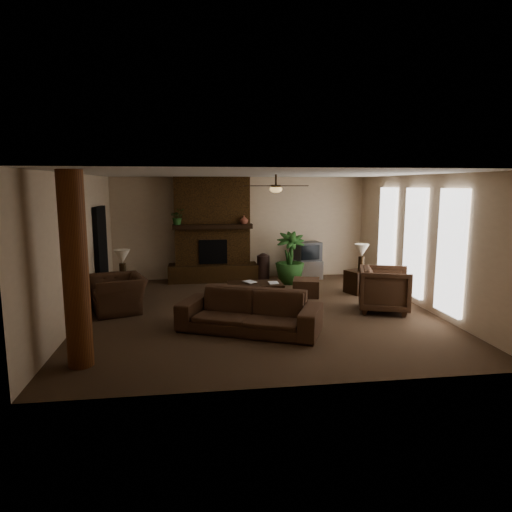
{
  "coord_description": "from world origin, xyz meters",
  "views": [
    {
      "loc": [
        -1.28,
        -8.83,
        2.59
      ],
      "look_at": [
        0.0,
        0.4,
        1.1
      ],
      "focal_mm": 31.3,
      "sensor_mm": 36.0,
      "label": 1
    }
  ],
  "objects": [
    {
      "name": "book_b",
      "position": [
        0.32,
        0.69,
        0.58
      ],
      "size": [
        0.21,
        0.02,
        0.29
      ],
      "primitive_type": "imported",
      "rotation": [
        0.0,
        0.0,
        -0.01
      ],
      "color": "#999999",
      "rests_on": "coffee_table"
    },
    {
      "name": "armchair_right",
      "position": [
        2.58,
        -0.31,
        0.5
      ],
      "size": [
        1.19,
        1.23,
        1.0
      ],
      "primitive_type": "imported",
      "rotation": [
        0.0,
        0.0,
        1.23
      ],
      "color": "#452D1D",
      "rests_on": "ground"
    },
    {
      "name": "lamp_left",
      "position": [
        -2.85,
        1.05,
        1.0
      ],
      "size": [
        0.39,
        0.39,
        0.65
      ],
      "color": "#302315",
      "rests_on": "side_table_left"
    },
    {
      "name": "windows",
      "position": [
        3.45,
        0.2,
        1.35
      ],
      "size": [
        0.08,
        3.65,
        2.35
      ],
      "color": "white",
      "rests_on": "ground"
    },
    {
      "name": "ceiling_fan",
      "position": [
        0.4,
        0.3,
        2.53
      ],
      "size": [
        1.35,
        1.35,
        0.37
      ],
      "color": "#302315",
      "rests_on": "ceiling"
    },
    {
      "name": "fireplace",
      "position": [
        -0.8,
        3.22,
        1.16
      ],
      "size": [
        2.4,
        0.7,
        2.8
      ],
      "color": "#4B2E14",
      "rests_on": "ground"
    },
    {
      "name": "book_a",
      "position": [
        -0.17,
        0.79,
        0.57
      ],
      "size": [
        0.2,
        0.12,
        0.29
      ],
      "primitive_type": "imported",
      "rotation": [
        0.0,
        0.0,
        0.48
      ],
      "color": "#999999",
      "rests_on": "coffee_table"
    },
    {
      "name": "mantel_vase",
      "position": [
        0.03,
        2.93,
        1.67
      ],
      "size": [
        0.24,
        0.25,
        0.22
      ],
      "primitive_type": "imported",
      "rotation": [
        0.0,
        0.0,
        0.1
      ],
      "color": "brown",
      "rests_on": "fireplace"
    },
    {
      "name": "armchair_left",
      "position": [
        -2.86,
        0.43,
        0.5
      ],
      "size": [
        1.08,
        1.32,
        0.99
      ],
      "primitive_type": "imported",
      "rotation": [
        0.0,
        0.0,
        -1.23
      ],
      "color": "#452D1D",
      "rests_on": "ground"
    },
    {
      "name": "tv",
      "position": [
        1.85,
        3.14,
        0.76
      ],
      "size": [
        0.72,
        0.61,
        0.52
      ],
      "color": "#3A3A3D",
      "rests_on": "tv_stand"
    },
    {
      "name": "room_shell",
      "position": [
        0.0,
        0.0,
        1.4
      ],
      "size": [
        7.0,
        7.0,
        7.0
      ],
      "color": "#4D3826",
      "rests_on": "ground"
    },
    {
      "name": "sofa",
      "position": [
        -0.34,
        -1.21,
        0.49
      ],
      "size": [
        2.57,
        1.7,
        0.98
      ],
      "primitive_type": "imported",
      "rotation": [
        0.0,
        0.0,
        -0.43
      ],
      "color": "#452D1D",
      "rests_on": "ground"
    },
    {
      "name": "side_table_left",
      "position": [
        -2.83,
        1.07,
        0.28
      ],
      "size": [
        0.51,
        0.51,
        0.55
      ],
      "primitive_type": "cube",
      "rotation": [
        0.0,
        0.0,
        -0.03
      ],
      "color": "black",
      "rests_on": "ground"
    },
    {
      "name": "floor_plant",
      "position": [
        1.21,
        2.55,
        0.38
      ],
      "size": [
        0.83,
        1.4,
        0.76
      ],
      "primitive_type": "imported",
      "rotation": [
        0.0,
        0.0,
        -0.05
      ],
      "color": "#275020",
      "rests_on": "ground"
    },
    {
      "name": "doorway",
      "position": [
        -3.44,
        1.8,
        1.05
      ],
      "size": [
        0.1,
        1.0,
        2.1
      ],
      "primitive_type": "cube",
      "color": "black",
      "rests_on": "ground"
    },
    {
      "name": "ottoman",
      "position": [
        1.3,
        1.16,
        0.2
      ],
      "size": [
        0.74,
        0.74,
        0.4
      ],
      "primitive_type": "cube",
      "rotation": [
        0.0,
        0.0,
        -0.28
      ],
      "color": "#452D1D",
      "rests_on": "ground"
    },
    {
      "name": "tv_stand",
      "position": [
        1.82,
        3.15,
        0.25
      ],
      "size": [
        0.89,
        0.56,
        0.5
      ],
      "primitive_type": "cube",
      "rotation": [
        0.0,
        0.0,
        -0.08
      ],
      "color": "silver",
      "rests_on": "ground"
    },
    {
      "name": "side_table_right",
      "position": [
        2.61,
        1.26,
        0.28
      ],
      "size": [
        0.65,
        0.65,
        0.55
      ],
      "primitive_type": "cube",
      "rotation": [
        0.0,
        0.0,
        0.39
      ],
      "color": "black",
      "rests_on": "ground"
    },
    {
      "name": "floor_vase",
      "position": [
        0.55,
        2.9,
        0.43
      ],
      "size": [
        0.34,
        0.34,
        0.77
      ],
      "color": "#311F1B",
      "rests_on": "ground"
    },
    {
      "name": "log_column",
      "position": [
        -2.95,
        -2.4,
        1.4
      ],
      "size": [
        0.36,
        0.36,
        2.8
      ],
      "primitive_type": "cylinder",
      "color": "brown",
      "rests_on": "ground"
    },
    {
      "name": "mantel_plant",
      "position": [
        -1.71,
        2.92,
        1.72
      ],
      "size": [
        0.43,
        0.47,
        0.33
      ],
      "primitive_type": "imported",
      "rotation": [
        0.0,
        0.0,
        0.14
      ],
      "color": "#275020",
      "rests_on": "fireplace"
    },
    {
      "name": "lamp_right",
      "position": [
        2.65,
        1.21,
        1.0
      ],
      "size": [
        0.36,
        0.36,
        0.65
      ],
      "color": "#302315",
      "rests_on": "side_table_right"
    },
    {
      "name": "coffee_table",
      "position": [
        0.04,
        0.77,
        0.37
      ],
      "size": [
        1.2,
        0.7,
        0.43
      ],
      "color": "black",
      "rests_on": "ground"
    }
  ]
}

